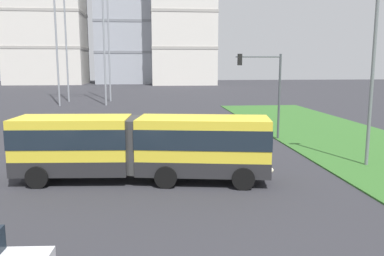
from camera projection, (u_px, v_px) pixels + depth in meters
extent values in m
cube|color=yellow|center=(203.00, 145.00, 18.50)|extent=(6.34, 3.49, 2.55)
cube|color=#262628|center=(203.00, 164.00, 18.65)|extent=(6.36, 3.51, 0.70)
cube|color=#19232D|center=(203.00, 136.00, 18.44)|extent=(6.39, 3.54, 0.90)
cube|color=yellow|center=(73.00, 144.00, 18.64)|extent=(5.37, 2.89, 2.55)
cube|color=#262628|center=(74.00, 163.00, 18.78)|extent=(5.40, 2.91, 0.70)
cube|color=#19232D|center=(73.00, 135.00, 18.57)|extent=(5.42, 2.93, 0.90)
cylinder|color=#383838|center=(140.00, 144.00, 18.71)|extent=(2.40, 2.40, 2.45)
cylinder|color=black|center=(241.00, 164.00, 19.80)|extent=(1.03, 0.45, 1.00)
cylinder|color=black|center=(243.00, 179.00, 17.34)|extent=(1.03, 0.45, 1.00)
cylinder|color=black|center=(173.00, 163.00, 20.04)|extent=(1.03, 0.45, 1.00)
cylinder|color=black|center=(166.00, 177.00, 17.58)|extent=(1.03, 0.45, 1.00)
cylinder|color=black|center=(55.00, 163.00, 20.03)|extent=(1.02, 0.35, 1.00)
cylinder|color=black|center=(37.00, 177.00, 17.56)|extent=(1.02, 0.35, 1.00)
sphere|color=#F9EFC6|center=(266.00, 161.00, 19.33)|extent=(0.24, 0.24, 0.24)
sphere|color=#F9EFC6|center=(271.00, 170.00, 17.55)|extent=(0.24, 0.24, 0.24)
cube|color=#19234C|center=(92.00, 135.00, 27.68)|extent=(4.60, 2.38, 0.80)
cube|color=black|center=(89.00, 125.00, 27.53)|extent=(2.58, 1.99, 0.60)
cylinder|color=black|center=(113.00, 135.00, 28.93)|extent=(0.66, 0.31, 0.64)
cylinder|color=black|center=(114.00, 140.00, 27.21)|extent=(0.66, 0.31, 0.64)
cylinder|color=black|center=(70.00, 137.00, 28.24)|extent=(0.66, 0.31, 0.64)
cylinder|color=black|center=(68.00, 142.00, 26.51)|extent=(0.66, 0.31, 0.64)
cylinder|color=#474C51|center=(279.00, 97.00, 28.64)|extent=(0.16, 0.16, 6.14)
cylinder|color=#474C51|center=(258.00, 57.00, 28.02)|extent=(3.24, 0.10, 0.10)
cube|color=black|center=(240.00, 60.00, 27.92)|extent=(0.28, 0.28, 0.80)
sphere|color=red|center=(240.00, 56.00, 27.88)|extent=(0.16, 0.16, 0.16)
sphere|color=yellow|center=(240.00, 60.00, 27.92)|extent=(0.16, 0.16, 0.16)
sphere|color=green|center=(240.00, 63.00, 27.96)|extent=(0.16, 0.16, 0.16)
cylinder|color=slate|center=(373.00, 73.00, 20.67)|extent=(0.18, 0.18, 9.97)
cube|color=#A4A099|center=(47.00, 48.00, 108.71)|extent=(20.36, 14.82, 0.70)
cube|color=#A4A099|center=(45.00, 13.00, 107.23)|extent=(20.36, 14.82, 0.70)
cube|color=#9EA3AD|center=(132.00, 10.00, 112.50)|extent=(20.11, 15.46, 41.23)
cube|color=gray|center=(133.00, 53.00, 114.41)|extent=(20.31, 15.66, 0.70)
cube|color=gray|center=(133.00, 23.00, 113.10)|extent=(20.31, 15.66, 0.70)
cube|color=#A4A099|center=(183.00, 49.00, 107.25)|extent=(16.80, 15.66, 0.70)
cube|color=#A4A099|center=(183.00, 14.00, 105.81)|extent=(16.80, 15.66, 0.70)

